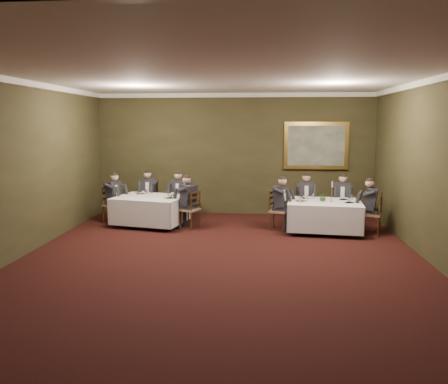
# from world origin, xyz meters

# --- Properties ---
(ground) EXTENTS (10.00, 10.00, 0.00)m
(ground) POSITION_xyz_m (0.00, 0.00, 0.00)
(ground) COLOR black
(ground) RESTS_ON ground
(ceiling) EXTENTS (8.00, 10.00, 0.10)m
(ceiling) POSITION_xyz_m (0.00, 0.00, 3.50)
(ceiling) COLOR silver
(ceiling) RESTS_ON back_wall
(back_wall) EXTENTS (8.00, 0.10, 3.50)m
(back_wall) POSITION_xyz_m (0.00, 5.00, 1.75)
(back_wall) COLOR #312E18
(back_wall) RESTS_ON ground
(front_wall) EXTENTS (8.00, 0.10, 3.50)m
(front_wall) POSITION_xyz_m (0.00, -5.00, 1.75)
(front_wall) COLOR #312E18
(front_wall) RESTS_ON ground
(left_wall) EXTENTS (0.10, 10.00, 3.50)m
(left_wall) POSITION_xyz_m (-4.00, 0.00, 1.75)
(left_wall) COLOR #312E18
(left_wall) RESTS_ON ground
(crown_molding) EXTENTS (8.00, 10.00, 0.12)m
(crown_molding) POSITION_xyz_m (0.00, 0.00, 3.44)
(crown_molding) COLOR white
(crown_molding) RESTS_ON back_wall
(table_main) EXTENTS (1.91, 1.54, 0.67)m
(table_main) POSITION_xyz_m (2.32, 2.95, 0.45)
(table_main) COLOR black
(table_main) RESTS_ON ground
(table_second) EXTENTS (2.00, 1.68, 0.67)m
(table_second) POSITION_xyz_m (-2.10, 3.29, 0.45)
(table_second) COLOR black
(table_second) RESTS_ON ground
(chair_main_backleft) EXTENTS (0.49, 0.47, 1.00)m
(chair_main_backleft) POSITION_xyz_m (1.95, 3.91, 0.28)
(chair_main_backleft) COLOR #91684A
(chair_main_backleft) RESTS_ON ground
(diner_main_backleft) EXTENTS (0.46, 0.53, 1.35)m
(diner_main_backleft) POSITION_xyz_m (1.95, 3.90, 0.51)
(diner_main_backleft) COLOR black
(diner_main_backleft) RESTS_ON chair_main_backleft
(chair_main_backright) EXTENTS (0.49, 0.47, 1.00)m
(chair_main_backright) POSITION_xyz_m (2.90, 3.80, 0.28)
(chair_main_backright) COLOR #91684A
(chair_main_backright) RESTS_ON ground
(diner_main_backright) EXTENTS (0.46, 0.53, 1.35)m
(diner_main_backright) POSITION_xyz_m (2.90, 3.79, 0.51)
(diner_main_backright) COLOR black
(diner_main_backright) RESTS_ON chair_main_backright
(chair_main_endleft) EXTENTS (0.53, 0.55, 1.00)m
(chair_main_endleft) POSITION_xyz_m (1.21, 3.07, 0.28)
(chair_main_endleft) COLOR #91684A
(chair_main_endleft) RESTS_ON ground
(diner_main_endleft) EXTENTS (0.58, 0.52, 1.35)m
(diner_main_endleft) POSITION_xyz_m (1.22, 3.07, 0.51)
(diner_main_endleft) COLOR black
(diner_main_endleft) RESTS_ON chair_main_endleft
(chair_main_endright) EXTENTS (0.54, 0.55, 1.00)m
(chair_main_endright) POSITION_xyz_m (3.44, 2.83, 0.28)
(chair_main_endright) COLOR #91684A
(chair_main_endright) RESTS_ON ground
(diner_main_endright) EXTENTS (0.58, 0.53, 1.35)m
(diner_main_endright) POSITION_xyz_m (3.43, 2.83, 0.51)
(diner_main_endright) COLOR black
(diner_main_endright) RESTS_ON chair_main_endright
(chair_sec_backleft) EXTENTS (0.47, 0.46, 1.00)m
(chair_sec_backleft) POSITION_xyz_m (-2.38, 4.27, 0.28)
(chair_sec_backleft) COLOR #91684A
(chair_sec_backleft) RESTS_ON ground
(diner_sec_backleft) EXTENTS (0.44, 0.51, 1.35)m
(diner_sec_backleft) POSITION_xyz_m (-2.38, 4.26, 0.51)
(diner_sec_backleft) COLOR black
(diner_sec_backleft) RESTS_ON chair_sec_backleft
(chair_sec_backright) EXTENTS (0.56, 0.55, 1.00)m
(chair_sec_backright) POSITION_xyz_m (-1.45, 4.07, 0.28)
(chair_sec_backright) COLOR #91684A
(chair_sec_backright) RESTS_ON ground
(diner_sec_backright) EXTENTS (0.55, 0.59, 1.35)m
(diner_sec_backright) POSITION_xyz_m (-1.46, 4.06, 0.51)
(diner_sec_backright) COLOR black
(diner_sec_backright) RESTS_ON chair_sec_backright
(chair_sec_endright) EXTENTS (0.57, 0.58, 1.00)m
(chair_sec_endright) POSITION_xyz_m (-1.02, 3.05, 0.28)
(chair_sec_endright) COLOR #91684A
(chair_sec_endright) RESTS_ON ground
(diner_sec_endright) EXTENTS (0.61, 0.57, 1.35)m
(diner_sec_endright) POSITION_xyz_m (-1.03, 3.06, 0.51)
(diner_sec_endright) COLOR black
(diner_sec_endright) RESTS_ON chair_sec_endright
(chair_sec_endleft) EXTENTS (0.54, 0.55, 1.00)m
(chair_sec_endleft) POSITION_xyz_m (-3.19, 3.53, 0.28)
(chair_sec_endleft) COLOR #91684A
(chair_sec_endleft) RESTS_ON ground
(diner_sec_endleft) EXTENTS (0.58, 0.53, 1.35)m
(diner_sec_endleft) POSITION_xyz_m (-3.18, 3.52, 0.51)
(diner_sec_endleft) COLOR black
(diner_sec_endleft) RESTS_ON chair_sec_endleft
(centerpiece) EXTENTS (0.22, 0.20, 0.25)m
(centerpiece) POSITION_xyz_m (2.28, 2.95, 0.89)
(centerpiece) COLOR #2D5926
(centerpiece) RESTS_ON table_main
(candlestick) EXTENTS (0.07, 0.07, 0.51)m
(candlestick) POSITION_xyz_m (2.49, 2.94, 0.95)
(candlestick) COLOR #B48337
(candlestick) RESTS_ON table_main
(place_setting_table_main) EXTENTS (0.33, 0.31, 0.14)m
(place_setting_table_main) POSITION_xyz_m (1.94, 3.40, 0.80)
(place_setting_table_main) COLOR white
(place_setting_table_main) RESTS_ON table_main
(place_setting_table_second) EXTENTS (0.33, 0.31, 0.14)m
(place_setting_table_second) POSITION_xyz_m (-2.44, 3.78, 0.80)
(place_setting_table_second) COLOR white
(place_setting_table_second) RESTS_ON table_second
(painting) EXTENTS (1.81, 0.09, 1.34)m
(painting) POSITION_xyz_m (2.32, 4.94, 2.02)
(painting) COLOR gold
(painting) RESTS_ON back_wall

